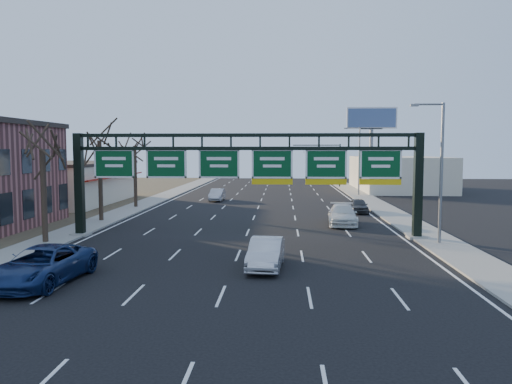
# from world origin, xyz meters

# --- Properties ---
(ground) EXTENTS (160.00, 160.00, 0.00)m
(ground) POSITION_xyz_m (0.00, 0.00, 0.00)
(ground) COLOR black
(ground) RESTS_ON ground
(sidewalk_left) EXTENTS (3.00, 120.00, 0.12)m
(sidewalk_left) POSITION_xyz_m (-12.80, 20.00, 0.06)
(sidewalk_left) COLOR gray
(sidewalk_left) RESTS_ON ground
(sidewalk_right) EXTENTS (3.00, 120.00, 0.12)m
(sidewalk_right) POSITION_xyz_m (12.80, 20.00, 0.06)
(sidewalk_right) COLOR gray
(sidewalk_right) RESTS_ON ground
(lane_markings) EXTENTS (21.60, 120.00, 0.01)m
(lane_markings) POSITION_xyz_m (0.00, 20.00, 0.01)
(lane_markings) COLOR white
(lane_markings) RESTS_ON ground
(sign_gantry) EXTENTS (24.60, 1.20, 7.20)m
(sign_gantry) POSITION_xyz_m (0.16, 8.00, 4.63)
(sign_gantry) COLOR black
(sign_gantry) RESTS_ON ground
(cream_strip) EXTENTS (10.90, 18.40, 4.70)m
(cream_strip) POSITION_xyz_m (-21.48, 29.00, 2.36)
(cream_strip) COLOR beige
(cream_strip) RESTS_ON ground
(building_right_distant) EXTENTS (12.00, 20.00, 5.00)m
(building_right_distant) POSITION_xyz_m (20.00, 50.00, 2.50)
(building_right_distant) COLOR beige
(building_right_distant) RESTS_ON ground
(tree_gantry) EXTENTS (3.60, 3.60, 8.48)m
(tree_gantry) POSITION_xyz_m (-12.80, 5.00, 7.11)
(tree_gantry) COLOR #31241B
(tree_gantry) RESTS_ON sidewalk_left
(tree_mid) EXTENTS (3.60, 3.60, 9.24)m
(tree_mid) POSITION_xyz_m (-12.80, 15.00, 7.85)
(tree_mid) COLOR #31241B
(tree_mid) RESTS_ON sidewalk_left
(tree_far) EXTENTS (3.60, 3.60, 8.86)m
(tree_far) POSITION_xyz_m (-12.80, 25.00, 7.48)
(tree_far) COLOR #31241B
(tree_far) RESTS_ON sidewalk_left
(streetlight_near) EXTENTS (2.15, 0.22, 9.00)m
(streetlight_near) POSITION_xyz_m (12.47, 6.00, 5.08)
(streetlight_near) COLOR slate
(streetlight_near) RESTS_ON sidewalk_right
(streetlight_far) EXTENTS (2.15, 0.22, 9.00)m
(streetlight_far) POSITION_xyz_m (12.47, 40.00, 5.08)
(streetlight_far) COLOR slate
(streetlight_far) RESTS_ON sidewalk_right
(billboard_right) EXTENTS (7.00, 0.50, 12.00)m
(billboard_right) POSITION_xyz_m (15.00, 44.98, 9.06)
(billboard_right) COLOR slate
(billboard_right) RESTS_ON ground
(traffic_signal_mast) EXTENTS (10.16, 0.54, 7.00)m
(traffic_signal_mast) POSITION_xyz_m (5.69, 55.00, 5.50)
(traffic_signal_mast) COLOR black
(traffic_signal_mast) RESTS_ON ground
(car_blue_suv) EXTENTS (3.33, 6.27, 1.68)m
(car_blue_suv) POSITION_xyz_m (-8.30, -4.52, 0.84)
(car_blue_suv) COLOR navy
(car_blue_suv) RESTS_ON ground
(car_silver_sedan) EXTENTS (1.94, 4.74, 1.53)m
(car_silver_sedan) POSITION_xyz_m (1.71, -0.98, 0.76)
(car_silver_sedan) COLOR #BABABF
(car_silver_sedan) RESTS_ON ground
(car_white_wagon) EXTENTS (2.67, 5.69, 1.60)m
(car_white_wagon) POSITION_xyz_m (7.41, 14.19, 0.80)
(car_white_wagon) COLOR white
(car_white_wagon) RESTS_ON ground
(car_grey_far) EXTENTS (1.69, 4.06, 1.37)m
(car_grey_far) POSITION_xyz_m (9.87, 22.07, 0.69)
(car_grey_far) COLOR #3A3C3E
(car_grey_far) RESTS_ON ground
(car_silver_distant) EXTENTS (1.61, 4.32, 1.41)m
(car_silver_distant) POSITION_xyz_m (-5.23, 32.62, 0.70)
(car_silver_distant) COLOR #B3B2B8
(car_silver_distant) RESTS_ON ground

